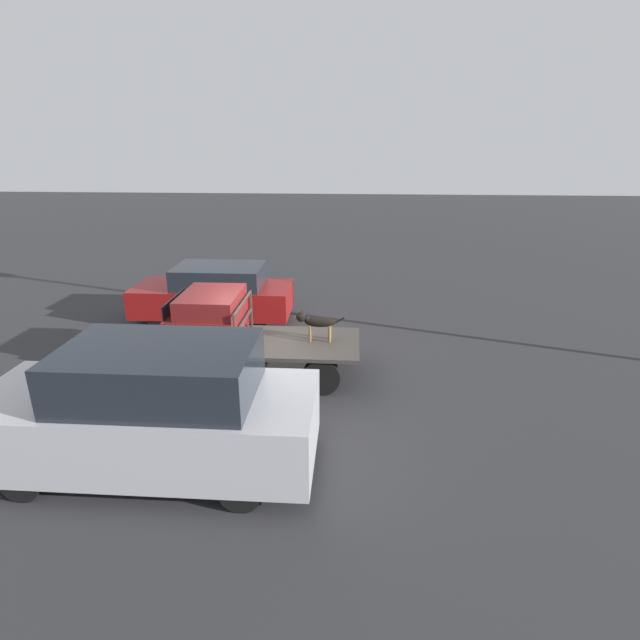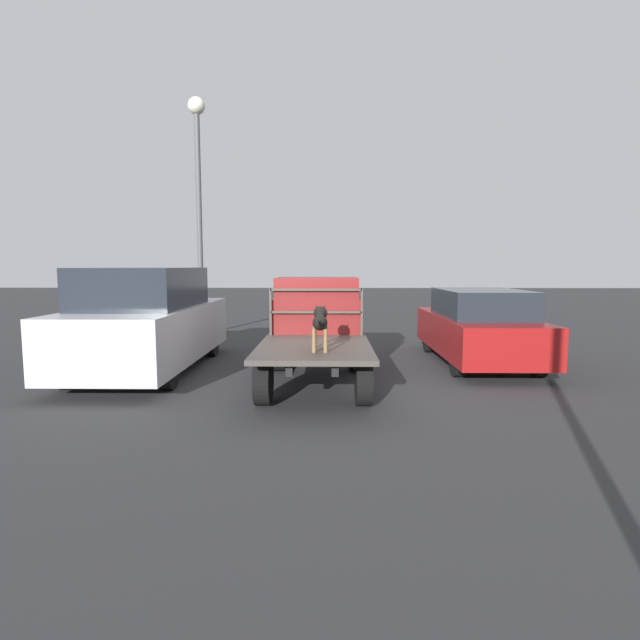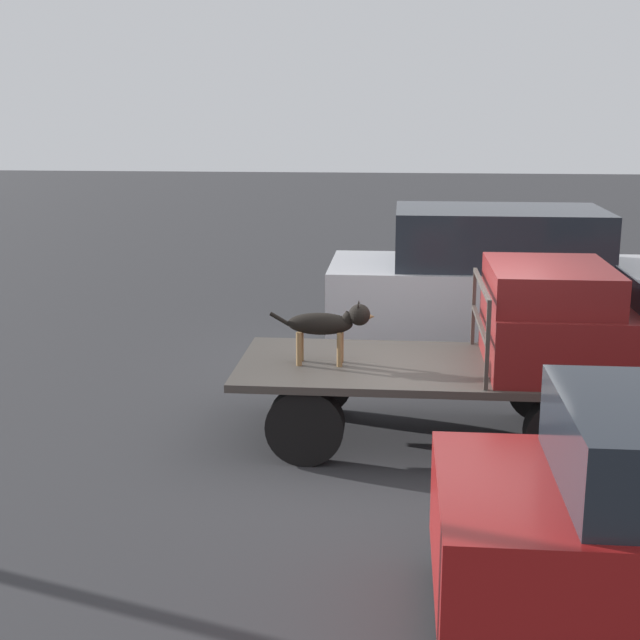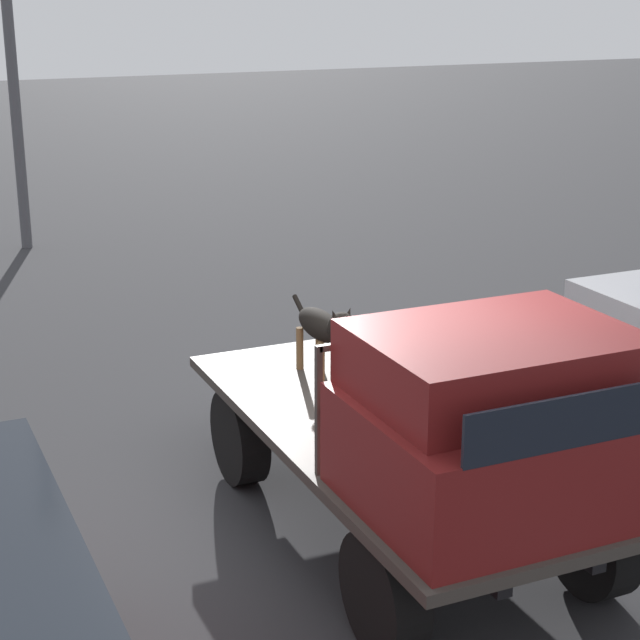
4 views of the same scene
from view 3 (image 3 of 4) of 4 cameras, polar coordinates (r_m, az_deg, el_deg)
ground_plane at (r=9.65m, az=7.04°, el=-7.56°), size 80.00×80.00×0.00m
flatbed_truck at (r=9.45m, az=7.15°, el=-4.15°), size 4.05×1.85×0.83m
truck_cab at (r=9.38m, az=14.80°, el=0.03°), size 1.43×1.73×1.06m
truck_headboard at (r=9.27m, az=10.24°, el=0.56°), size 0.04×1.73×0.87m
dog at (r=9.19m, az=0.67°, el=-0.23°), size 1.09×0.23×0.68m
parked_pickup_far at (r=12.74m, az=12.10°, el=2.16°), size 5.17×2.04×2.09m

